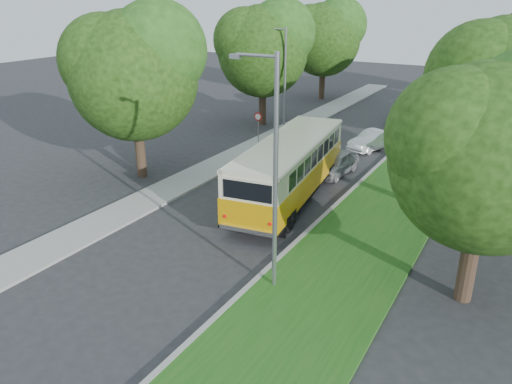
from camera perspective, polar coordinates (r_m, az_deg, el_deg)
The scene contains 13 objects.
ground at distance 21.62m, azimuth -5.00°, elevation -4.64°, with size 120.00×120.00×0.00m, color #28282B.
curb at distance 24.13m, azimuth 8.89°, elevation -1.74°, with size 0.20×70.00×0.15m, color gray.
grass_verge at distance 23.50m, azimuth 14.23°, elevation -2.86°, with size 4.50×70.00×0.13m, color #1B5416.
sidewalk at distance 27.93m, azimuth -7.36°, elevation 1.61°, with size 2.20×70.00×0.12m, color gray.
treeline at distance 34.98m, azimuth 16.77°, elevation 14.83°, with size 24.27×41.91×9.46m.
lamppost_near at distance 15.93m, azimuth 1.96°, elevation 2.67°, with size 1.71×0.16×8.00m.
lamppost_far at distance 36.01m, azimuth 3.19°, elevation 12.94°, with size 1.71×0.16×7.50m.
warning_sign at distance 32.89m, azimuth 0.24°, elevation 7.86°, with size 0.56×0.10×2.50m.
vintage_bus at distance 24.41m, azimuth 3.83°, elevation 2.51°, with size 2.71×10.53×3.13m, color #E49F07, non-canonical shape.
car_silver at distance 28.61m, azimuth 9.05°, elevation 3.25°, with size 1.53×3.79×1.29m, color #A9AAAE.
car_white at distance 33.83m, azimuth 13.17°, elevation 5.78°, with size 1.32×3.79×1.25m, color white.
car_blue at distance 41.76m, azimuth 16.23°, elevation 8.48°, with size 1.81×4.44×1.29m, color navy.
car_grey at distance 43.98m, azimuth 18.54°, elevation 8.99°, with size 2.47×5.36×1.49m, color #525459.
Camera 1 is at (11.18, -15.86, 9.54)m, focal length 35.00 mm.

